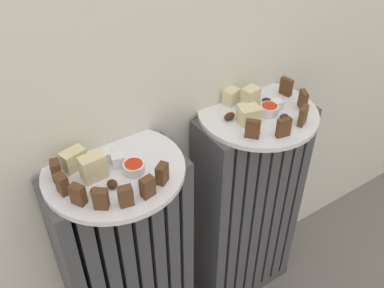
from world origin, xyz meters
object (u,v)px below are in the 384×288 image
(plate_right, at_px, (258,113))
(fork, at_px, (255,119))
(radiator_right, at_px, (246,212))
(plate_left, at_px, (114,170))
(radiator_left, at_px, (129,272))
(jam_bowl_right, at_px, (269,109))
(jam_bowl_left, at_px, (134,167))

(plate_right, height_order, fork, fork)
(radiator_right, xyz_separation_m, plate_right, (-0.00, 0.00, 0.34))
(plate_left, xyz_separation_m, fork, (0.34, -0.02, 0.01))
(fork, bearing_deg, plate_right, 39.34)
(radiator_left, relative_size, jam_bowl_right, 15.16)
(plate_left, bearing_deg, radiator_right, 0.00)
(jam_bowl_right, bearing_deg, fork, -179.77)
(jam_bowl_left, bearing_deg, plate_left, 130.71)
(plate_right, distance_m, jam_bowl_right, 0.03)
(fork, bearing_deg, radiator_right, 39.34)
(radiator_right, distance_m, fork, 0.35)
(radiator_left, height_order, plate_left, plate_left)
(plate_right, bearing_deg, jam_bowl_right, -61.53)
(radiator_left, bearing_deg, jam_bowl_right, -3.48)
(radiator_left, bearing_deg, radiator_right, 0.00)
(plate_right, height_order, jam_bowl_right, jam_bowl_right)
(plate_right, bearing_deg, fork, -140.66)
(radiator_left, relative_size, plate_right, 2.31)
(radiator_left, xyz_separation_m, fork, (0.34, -0.02, 0.35))
(radiator_left, relative_size, plate_left, 2.31)
(radiator_left, distance_m, fork, 0.49)
(jam_bowl_left, bearing_deg, plate_right, 5.59)
(plate_left, relative_size, plate_right, 1.00)
(plate_right, xyz_separation_m, jam_bowl_left, (-0.34, -0.03, 0.02))
(radiator_left, xyz_separation_m, plate_left, (0.00, 0.00, 0.34))
(radiator_left, distance_m, plate_right, 0.50)
(plate_left, relative_size, jam_bowl_left, 6.58)
(radiator_left, bearing_deg, plate_left, 0.00)
(plate_left, height_order, jam_bowl_left, jam_bowl_left)
(radiator_left, height_order, fork, fork)
(radiator_right, bearing_deg, jam_bowl_left, -174.41)
(jam_bowl_left, bearing_deg, fork, 1.82)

